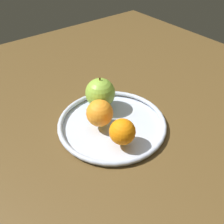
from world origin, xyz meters
TOP-DOWN VIEW (x-y plane):
  - ground_plane at (0.00, 0.00)cm, footprint 138.11×138.11cm
  - fruit_bowl at (0.00, 0.00)cm, footprint 28.16×28.16cm
  - apple at (7.33, -1.70)cm, footprint 8.12×8.12cm
  - orange_front_left at (-7.17, 2.58)cm, footprint 6.16×6.16cm
  - orange_back_left at (1.16, 2.94)cm, footprint 6.78×6.78cm

SIDE VIEW (x-z plane):
  - ground_plane at x=0.00cm, z-range -4.00..0.00cm
  - fruit_bowl at x=0.00cm, z-range 0.02..1.82cm
  - orange_front_left at x=-7.17cm, z-range 1.80..7.96cm
  - orange_back_left at x=1.16cm, z-range 1.80..8.58cm
  - apple at x=7.33cm, z-range 1.40..10.32cm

